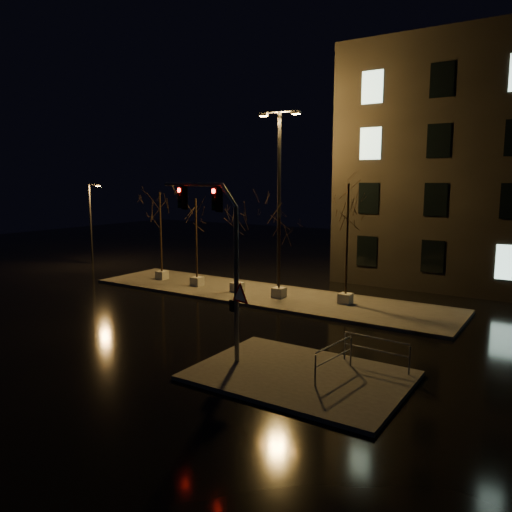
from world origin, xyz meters
The scene contains 13 objects.
ground centered at (0.00, 0.00, 0.00)m, with size 90.00×90.00×0.00m, color black.
median centered at (0.00, 6.00, 0.07)m, with size 22.00×5.00×0.15m, color #403E39.
sidewalk_corner centered at (7.50, -3.50, 0.07)m, with size 7.00×5.00×0.15m, color #403E39.
tree_0 centered at (-7.75, 5.94, 4.59)m, with size 1.80×1.80×5.85m.
tree_1 centered at (-4.47, 5.58, 4.33)m, with size 1.80×1.80×5.51m.
tree_2 centered at (-1.44, 5.57, 3.97)m, with size 1.80×1.80×5.04m.
tree_3 centered at (1.32, 5.66, 3.62)m, with size 1.80×1.80×4.57m.
tree_4 centered at (5.00, 6.33, 5.05)m, with size 1.80×1.80×6.46m.
traffic_signal_mast centered at (4.07, -3.46, 4.33)m, with size 5.04×1.46×6.36m.
streetlight_main centered at (0.05, 7.78, 6.15)m, with size 2.60×0.56×10.40m.
streetlight_far centered at (-17.35, 8.20, 3.48)m, with size 1.24×0.33×6.32m.
guard_rail_a centered at (9.42, -1.50, 0.84)m, with size 2.44×0.22×1.05m.
guard_rail_b centered at (8.53, -3.03, 0.86)m, with size 0.32×2.32×1.11m.
Camera 1 is at (14.97, -17.74, 6.59)m, focal length 35.00 mm.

